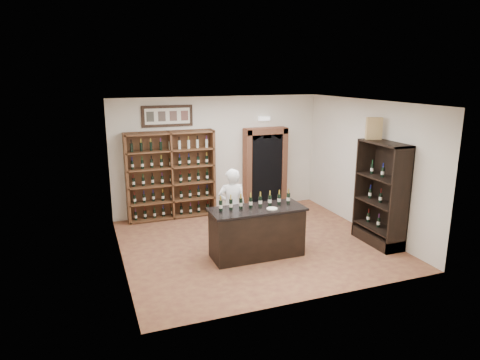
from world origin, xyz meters
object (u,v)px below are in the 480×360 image
wine_shelf (171,175)px  side_cabinet (381,209)px  counter_bottle_0 (221,206)px  tasting_counter (257,232)px  shopkeeper (232,207)px  wine_crate (374,128)px

wine_shelf → side_cabinet: same height
counter_bottle_0 → tasting_counter: bearing=-6.9°
shopkeeper → wine_crate: size_ratio=3.57×
side_cabinet → tasting_counter: bearing=173.7°
shopkeeper → wine_crate: (2.95, -0.68, 1.60)m
side_cabinet → wine_crate: 1.72m
wine_shelf → tasting_counter: wine_shelf is taller
counter_bottle_0 → shopkeeper: bearing=55.7°
shopkeeper → wine_crate: 3.42m
tasting_counter → wine_crate: wine_crate is taller
wine_shelf → shopkeeper: size_ratio=1.33×
tasting_counter → counter_bottle_0: (-0.72, 0.09, 0.61)m
counter_bottle_0 → side_cabinet: bearing=-6.4°
wine_shelf → shopkeeper: bearing=-68.7°
counter_bottle_0 → shopkeeper: 0.87m
counter_bottle_0 → wine_crate: bearing=0.1°
counter_bottle_0 → shopkeeper: (0.46, 0.68, -0.28)m
tasting_counter → counter_bottle_0: 0.95m
counter_bottle_0 → side_cabinet: size_ratio=0.14×
wine_crate → side_cabinet: bearing=-61.5°
side_cabinet → wine_crate: bearing=94.8°
side_cabinet → shopkeeper: bearing=160.3°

